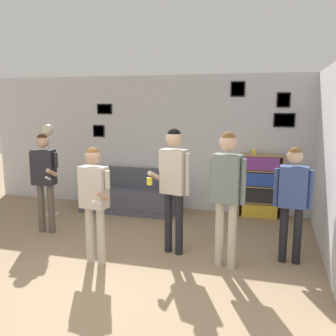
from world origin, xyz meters
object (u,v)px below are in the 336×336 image
object	(u,v)px
floor_lamp	(49,150)
person_spectator_near_bookshelf	(227,184)
bookshelf	(261,186)
drinking_cup	(254,152)
person_watcher_holding_cup	(174,177)
bottle_on_floor	(91,214)
person_player_foreground_left	(44,172)
couch	(131,197)
person_spectator_far_right	(293,194)
person_player_foreground_center	(94,194)

from	to	relation	value
floor_lamp	person_spectator_near_bookshelf	world-z (taller)	person_spectator_near_bookshelf
bookshelf	person_spectator_near_bookshelf	bearing A→B (deg)	-98.70
drinking_cup	person_watcher_holding_cup	bearing A→B (deg)	-115.45
drinking_cup	person_spectator_near_bookshelf	bearing A→B (deg)	-95.37
bottle_on_floor	floor_lamp	bearing A→B (deg)	177.97
bookshelf	person_player_foreground_left	xyz separation A→B (m)	(-3.43, -1.82, 0.43)
bookshelf	person_watcher_holding_cup	distance (m)	2.45
couch	person_player_foreground_left	size ratio (longest dim) A/B	1.14
couch	person_spectator_near_bookshelf	xyz separation A→B (m)	(2.17, -2.17, 0.85)
person_spectator_near_bookshelf	person_spectator_far_right	xyz separation A→B (m)	(0.83, 0.37, -0.16)
floor_lamp	bottle_on_floor	world-z (taller)	floor_lamp
person_player_foreground_center	person_spectator_far_right	xyz separation A→B (m)	(2.54, 0.74, -0.00)
floor_lamp	drinking_cup	world-z (taller)	floor_lamp
person_player_foreground_left	person_spectator_near_bookshelf	size ratio (longest dim) A/B	0.93
floor_lamp	person_spectator_near_bookshelf	xyz separation A→B (m)	(3.52, -1.40, -0.16)
person_watcher_holding_cup	couch	bearing A→B (deg)	126.22
floor_lamp	person_player_foreground_center	bearing A→B (deg)	-44.35
person_player_foreground_left	bottle_on_floor	world-z (taller)	person_player_foreground_left
person_player_foreground_left	person_spectator_near_bookshelf	bearing A→B (deg)	-10.11
person_spectator_far_right	bottle_on_floor	xyz separation A→B (m)	(-3.51, 1.00, -0.86)
person_player_foreground_center	person_spectator_far_right	bearing A→B (deg)	16.21
couch	person_player_foreground_left	distance (m)	1.99
floor_lamp	person_player_foreground_left	bearing A→B (deg)	-62.26
bookshelf	person_player_foreground_left	distance (m)	3.91
floor_lamp	person_spectator_far_right	xyz separation A→B (m)	(4.35, -1.03, -0.32)
person_player_foreground_center	person_watcher_holding_cup	xyz separation A→B (m)	(0.93, 0.63, 0.16)
couch	bottle_on_floor	distance (m)	0.95
person_spectator_far_right	bottle_on_floor	size ratio (longest dim) A/B	6.01
bottle_on_floor	person_watcher_holding_cup	bearing A→B (deg)	-30.35
person_player_foreground_left	person_watcher_holding_cup	size ratio (longest dim) A/B	0.92
person_player_foreground_left	bottle_on_floor	size ratio (longest dim) A/B	6.31
floor_lamp	bottle_on_floor	distance (m)	1.45
bookshelf	bottle_on_floor	distance (m)	3.24
person_player_foreground_left	person_spectator_far_right	size ratio (longest dim) A/B	1.05
person_player_foreground_center	person_spectator_far_right	world-z (taller)	person_player_foreground_center
couch	drinking_cup	world-z (taller)	drinking_cup
drinking_cup	bookshelf	bearing A→B (deg)	0.00
person_player_foreground_left	person_spectator_near_bookshelf	distance (m)	3.12
person_player_foreground_center	person_spectator_near_bookshelf	distance (m)	1.75
floor_lamp	drinking_cup	size ratio (longest dim) A/B	18.51
couch	person_player_foreground_center	bearing A→B (deg)	-79.56
bookshelf	person_watcher_holding_cup	bearing A→B (deg)	-118.47
person_spectator_near_bookshelf	couch	bearing A→B (deg)	135.12
person_spectator_near_bookshelf	bottle_on_floor	size ratio (longest dim) A/B	6.81
person_player_foreground_center	drinking_cup	bearing A→B (deg)	54.78
person_player_foreground_center	person_spectator_far_right	distance (m)	2.64
couch	person_watcher_holding_cup	xyz separation A→B (m)	(1.39, -1.90, 0.85)
couch	bottle_on_floor	size ratio (longest dim) A/B	7.21
floor_lamp	person_player_foreground_left	distance (m)	1.00
person_player_foreground_center	bookshelf	bearing A→B (deg)	52.87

